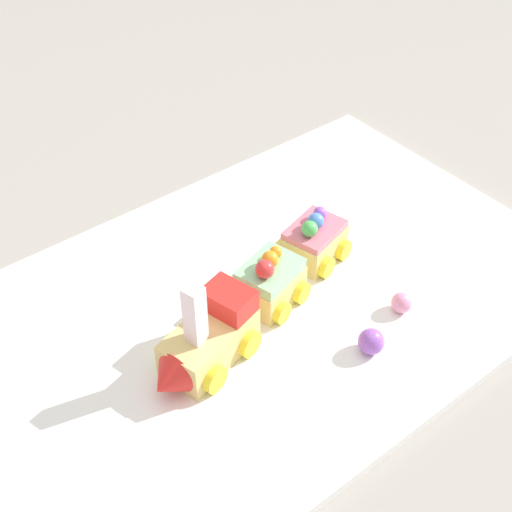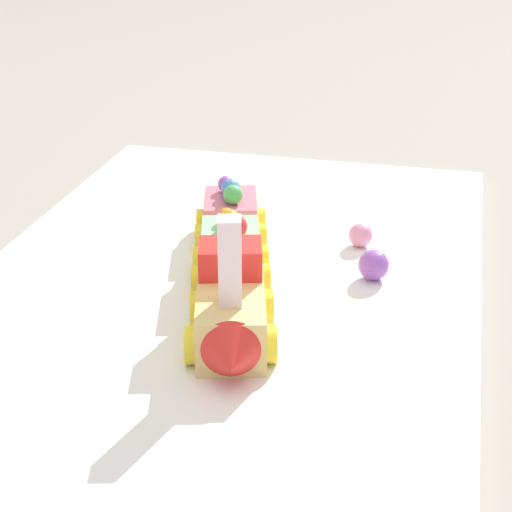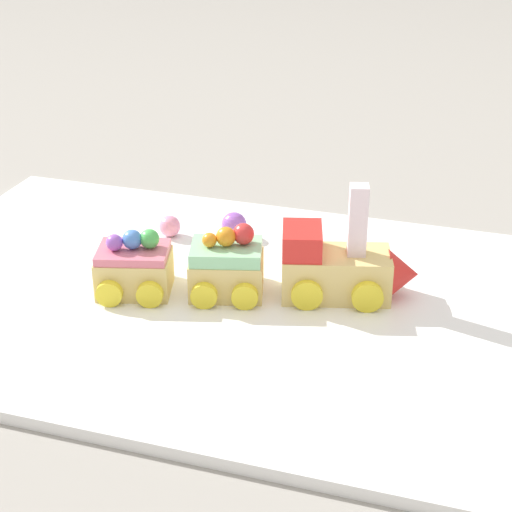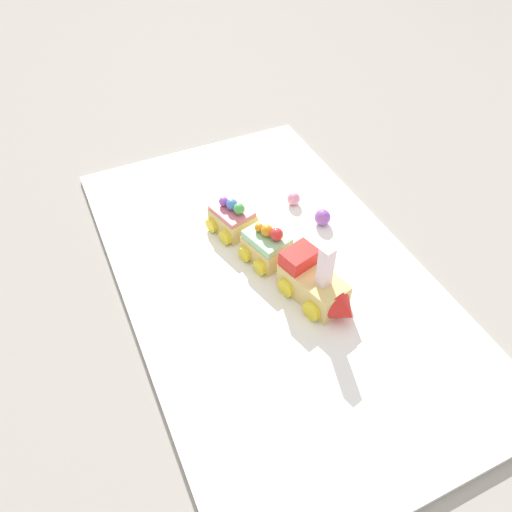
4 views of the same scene
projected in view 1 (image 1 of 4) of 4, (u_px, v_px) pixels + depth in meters
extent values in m
plane|color=gray|center=(242.00, 316.00, 0.83)|extent=(10.00, 10.00, 0.00)
cube|color=white|center=(242.00, 312.00, 0.83)|extent=(0.80, 0.47, 0.01)
cube|color=#E5C675|center=(209.00, 343.00, 0.75)|extent=(0.12, 0.08, 0.05)
cube|color=red|center=(229.00, 300.00, 0.75)|extent=(0.05, 0.06, 0.03)
cone|color=red|center=(167.00, 382.00, 0.71)|extent=(0.04, 0.06, 0.05)
cube|color=white|center=(196.00, 333.00, 0.72)|extent=(0.02, 0.02, 0.02)
cube|color=white|center=(195.00, 321.00, 0.71)|extent=(0.02, 0.02, 0.02)
cube|color=white|center=(194.00, 308.00, 0.70)|extent=(0.02, 0.02, 0.02)
cube|color=white|center=(193.00, 295.00, 0.69)|extent=(0.02, 0.02, 0.02)
cylinder|color=yellow|center=(169.00, 351.00, 0.76)|extent=(0.03, 0.02, 0.03)
cylinder|color=yellow|center=(215.00, 379.00, 0.73)|extent=(0.03, 0.02, 0.03)
cylinder|color=yellow|center=(205.00, 318.00, 0.79)|extent=(0.03, 0.02, 0.03)
cylinder|color=yellow|center=(250.00, 344.00, 0.76)|extent=(0.03, 0.02, 0.03)
cube|color=#E5C675|center=(270.00, 287.00, 0.82)|extent=(0.08, 0.07, 0.04)
cube|color=#93DBA3|center=(270.00, 270.00, 0.81)|extent=(0.08, 0.07, 0.01)
sphere|color=orange|center=(274.00, 250.00, 0.81)|extent=(0.02, 0.02, 0.01)
sphere|color=orange|center=(270.00, 259.00, 0.79)|extent=(0.02, 0.02, 0.02)
sphere|color=red|center=(265.00, 269.00, 0.78)|extent=(0.03, 0.03, 0.02)
cylinder|color=yellow|center=(237.00, 289.00, 0.83)|extent=(0.03, 0.02, 0.03)
cylinder|color=yellow|center=(282.00, 313.00, 0.80)|extent=(0.03, 0.02, 0.03)
cylinder|color=yellow|center=(258.00, 270.00, 0.85)|extent=(0.03, 0.02, 0.03)
cylinder|color=yellow|center=(302.00, 293.00, 0.82)|extent=(0.03, 0.02, 0.03)
cube|color=#E5C675|center=(314.00, 244.00, 0.88)|extent=(0.08, 0.07, 0.04)
cube|color=#E57084|center=(315.00, 230.00, 0.86)|extent=(0.08, 0.07, 0.01)
sphere|color=#9956C6|center=(320.00, 213.00, 0.87)|extent=(0.02, 0.02, 0.02)
sphere|color=#4C84E0|center=(316.00, 221.00, 0.85)|extent=(0.02, 0.02, 0.02)
sphere|color=#4CBC56|center=(310.00, 229.00, 0.84)|extent=(0.02, 0.02, 0.02)
cylinder|color=yellow|center=(283.00, 247.00, 0.88)|extent=(0.03, 0.02, 0.03)
cylinder|color=yellow|center=(327.00, 268.00, 0.86)|extent=(0.03, 0.02, 0.03)
cylinder|color=yellow|center=(301.00, 230.00, 0.91)|extent=(0.03, 0.02, 0.03)
cylinder|color=yellow|center=(344.00, 250.00, 0.88)|extent=(0.03, 0.02, 0.03)
sphere|color=#9956C6|center=(371.00, 341.00, 0.77)|extent=(0.03, 0.03, 0.03)
sphere|color=pink|center=(402.00, 303.00, 0.81)|extent=(0.02, 0.02, 0.02)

